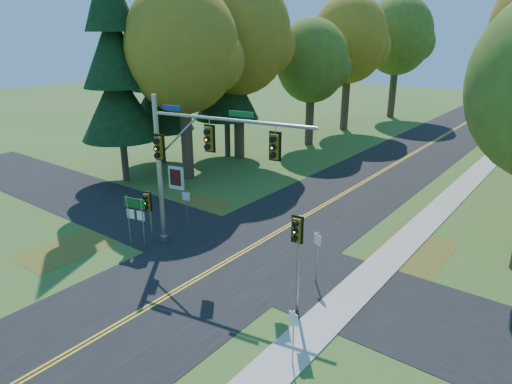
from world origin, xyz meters
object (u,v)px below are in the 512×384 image
Objects in this scene: traffic_mast at (192,156)px; route_sign_cluster at (135,212)px; east_signal_pole at (297,240)px; info_kiosk at (176,178)px.

route_sign_cluster is at bearing -159.70° from traffic_mast.
east_signal_pole is (7.09, -1.65, -1.81)m from traffic_mast.
east_signal_pole is at bearing -13.22° from route_sign_cluster.
traffic_mast is 5.13× the size of info_kiosk.
east_signal_pole is 17.00m from info_kiosk.
info_kiosk is at bearing 144.77° from east_signal_pole.
traffic_mast is at bearing 17.75° from route_sign_cluster.
traffic_mast is at bearing -49.01° from info_kiosk.
traffic_mast reaches higher than east_signal_pole.
info_kiosk is at bearing 111.34° from route_sign_cluster.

